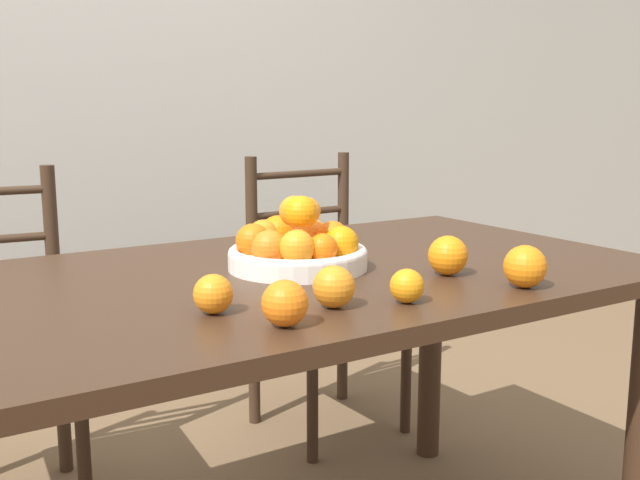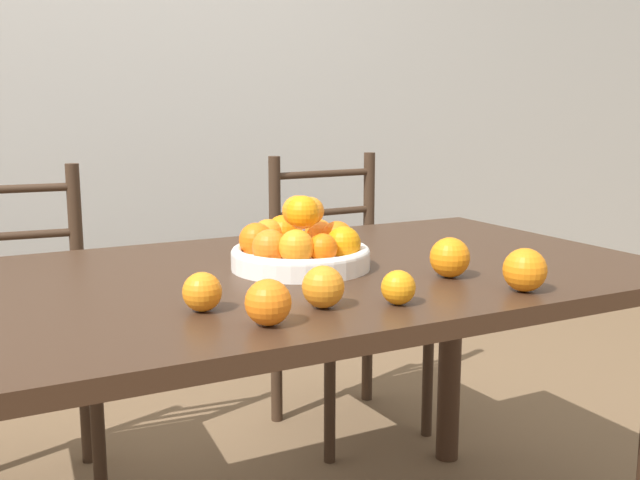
# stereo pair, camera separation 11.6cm
# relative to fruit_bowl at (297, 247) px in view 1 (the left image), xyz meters

# --- Properties ---
(wall_back) EXTENTS (8.00, 0.06, 2.60)m
(wall_back) POSITION_rel_fruit_bowl_xyz_m (-0.19, 1.47, 0.50)
(wall_back) COLOR beige
(wall_back) RESTS_ON ground_plane
(dining_table) EXTENTS (1.90, 0.90, 0.75)m
(dining_table) POSITION_rel_fruit_bowl_xyz_m (-0.19, -0.02, -0.14)
(dining_table) COLOR #382316
(dining_table) RESTS_ON ground_plane
(fruit_bowl) EXTENTS (0.30, 0.30, 0.16)m
(fruit_bowl) POSITION_rel_fruit_bowl_xyz_m (0.00, 0.00, 0.00)
(fruit_bowl) COLOR white
(fruit_bowl) RESTS_ON dining_table
(orange_loose_0) EXTENTS (0.07, 0.07, 0.07)m
(orange_loose_0) POSITION_rel_fruit_bowl_xyz_m (-0.30, -0.23, -0.01)
(orange_loose_0) COLOR orange
(orange_loose_0) RESTS_ON dining_table
(orange_loose_1) EXTENTS (0.06, 0.06, 0.06)m
(orange_loose_1) POSITION_rel_fruit_bowl_xyz_m (0.02, -0.35, -0.02)
(orange_loose_1) COLOR orange
(orange_loose_1) RESTS_ON dining_table
(orange_loose_2) EXTENTS (0.08, 0.08, 0.08)m
(orange_loose_2) POSITION_rel_fruit_bowl_xyz_m (0.28, -0.38, -0.01)
(orange_loose_2) COLOR orange
(orange_loose_2) RESTS_ON dining_table
(orange_loose_3) EXTENTS (0.08, 0.08, 0.08)m
(orange_loose_3) POSITION_rel_fruit_bowl_xyz_m (0.23, -0.22, -0.01)
(orange_loose_3) COLOR orange
(orange_loose_3) RESTS_ON dining_table
(orange_loose_4) EXTENTS (0.07, 0.07, 0.07)m
(orange_loose_4) POSITION_rel_fruit_bowl_xyz_m (-0.10, -0.30, -0.01)
(orange_loose_4) COLOR orange
(orange_loose_4) RESTS_ON dining_table
(orange_loose_5) EXTENTS (0.07, 0.07, 0.07)m
(orange_loose_5) POSITION_rel_fruit_bowl_xyz_m (-0.23, -0.36, -0.01)
(orange_loose_5) COLOR orange
(orange_loose_5) RESTS_ON dining_table
(chair_right) EXTENTS (0.44, 0.42, 0.93)m
(chair_right) POSITION_rel_fruit_bowl_xyz_m (0.52, 0.73, -0.34)
(chair_right) COLOR #382619
(chair_right) RESTS_ON ground_plane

